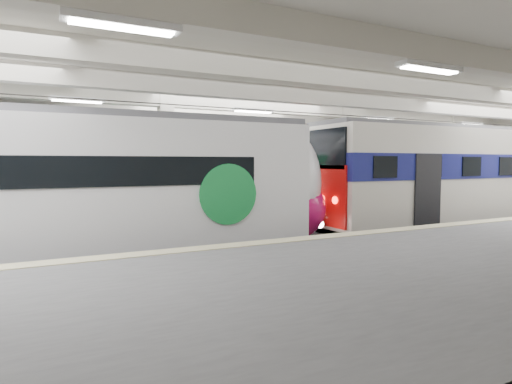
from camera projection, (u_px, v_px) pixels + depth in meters
station_hall at (310, 155)px, 12.53m from camera, size 36.00×24.00×5.75m
modern_emu at (136, 194)px, 12.03m from camera, size 13.48×2.79×4.37m
older_rer at (455, 178)px, 17.98m from camera, size 13.66×3.02×4.50m
far_train at (40, 181)px, 15.83m from camera, size 14.35×2.96×4.56m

